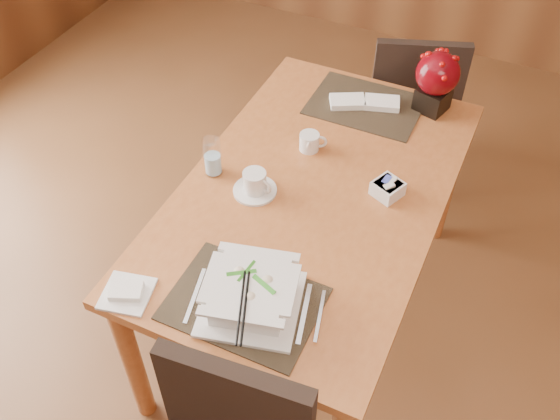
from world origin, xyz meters
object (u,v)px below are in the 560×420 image
at_px(bread_plate, 127,294).
at_px(soup_setting, 251,295).
at_px(water_glass, 212,157).
at_px(sugar_caddy, 388,189).
at_px(dining_table, 313,208).
at_px(coffee_cup, 255,184).
at_px(creamer_jug, 309,142).
at_px(berry_decor, 437,79).
at_px(far_chair, 410,104).

bearing_deg(bread_plate, soup_setting, 18.50).
xyz_separation_m(water_glass, bread_plate, (0.03, -0.60, -0.07)).
relative_size(sugar_caddy, bread_plate, 0.63).
relative_size(dining_table, coffee_cup, 9.54).
bearing_deg(creamer_jug, berry_decor, 31.16).
bearing_deg(creamer_jug, coffee_cup, -126.04).
relative_size(soup_setting, sugar_caddy, 3.78).
height_order(soup_setting, far_chair, far_chair).
bearing_deg(sugar_caddy, water_glass, -165.66).
distance_m(coffee_cup, creamer_jug, 0.31).
xyz_separation_m(water_glass, creamer_jug, (0.27, 0.27, -0.04)).
distance_m(dining_table, berry_decor, 0.73).
bearing_deg(far_chair, coffee_cup, 54.91).
relative_size(water_glass, sugar_caddy, 1.63).
relative_size(dining_table, bread_plate, 10.19).
bearing_deg(dining_table, far_chair, 83.83).
distance_m(dining_table, creamer_jug, 0.26).
distance_m(berry_decor, bread_plate, 1.45).
height_order(creamer_jug, far_chair, far_chair).
height_order(water_glass, berry_decor, berry_decor).
height_order(berry_decor, far_chair, berry_decor).
height_order(creamer_jug, berry_decor, berry_decor).
bearing_deg(berry_decor, creamer_jug, -128.54).
height_order(dining_table, berry_decor, berry_decor).
distance_m(sugar_caddy, bread_plate, 0.96).
bearing_deg(berry_decor, dining_table, -111.28).
bearing_deg(creamer_jug, dining_table, -82.57).
distance_m(coffee_cup, bread_plate, 0.59).
distance_m(bread_plate, far_chair, 1.71).
xyz_separation_m(berry_decor, far_chair, (-0.15, 0.32, -0.38)).
bearing_deg(water_glass, far_chair, 65.41).
relative_size(dining_table, sugar_caddy, 16.11).
bearing_deg(berry_decor, soup_setting, -100.75).
height_order(bread_plate, far_chair, far_chair).
bearing_deg(sugar_caddy, soup_setting, -109.15).
relative_size(berry_decor, bread_plate, 1.76).
distance_m(coffee_cup, sugar_caddy, 0.47).
distance_m(soup_setting, water_glass, 0.62).
relative_size(coffee_cup, far_chair, 0.17).
distance_m(coffee_cup, berry_decor, 0.87).
relative_size(water_glass, bread_plate, 1.03).
height_order(coffee_cup, far_chair, far_chair).
xyz_separation_m(creamer_jug, far_chair, (0.21, 0.77, -0.27)).
bearing_deg(sugar_caddy, berry_decor, 89.36).
bearing_deg(far_chair, berry_decor, 94.61).
bearing_deg(dining_table, sugar_caddy, 19.21).
xyz_separation_m(dining_table, bread_plate, (-0.34, -0.67, 0.10)).
distance_m(berry_decor, far_chair, 0.52).
relative_size(soup_setting, far_chair, 0.39).
height_order(dining_table, coffee_cup, coffee_cup).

